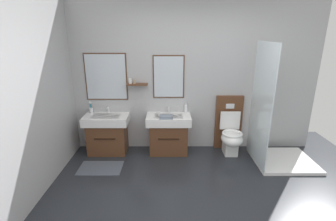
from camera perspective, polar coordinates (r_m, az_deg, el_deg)
ground_plane at (r=3.27m, az=8.02°, el=-23.38°), size 5.61×5.15×0.10m
wall_back at (r=4.43m, az=5.30°, el=8.39°), size 4.41×0.27×2.75m
wall_left at (r=3.07m, az=-34.21°, el=1.20°), size 0.12×3.95×2.75m
bath_mat at (r=4.21m, az=-15.12°, el=-12.63°), size 0.68×0.44×0.01m
vanity_sink_left at (r=4.56m, az=-13.61°, el=-4.94°), size 0.77×0.49×0.69m
tap_on_left_sink at (r=4.59m, az=-13.46°, el=0.46°), size 0.03×0.13×0.11m
vanity_sink_right at (r=4.43m, az=0.24°, el=-5.09°), size 0.77×0.49×0.69m
tap_on_right_sink at (r=4.46m, az=0.24°, el=0.47°), size 0.03×0.13×0.11m
toilet at (r=4.57m, az=14.15°, el=-4.85°), size 0.48×0.62×1.00m
toothbrush_cup at (r=4.67m, az=-17.11°, el=0.28°), size 0.07×0.07×0.21m
soap_dispenser at (r=4.47m, az=4.26°, el=0.49°), size 0.06×0.06×0.17m
folded_hand_towel at (r=4.17m, az=-0.30°, el=-1.48°), size 0.22×0.16×0.04m
shower_tray at (r=4.43m, az=23.40°, el=-6.17°), size 0.96×0.86×1.95m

